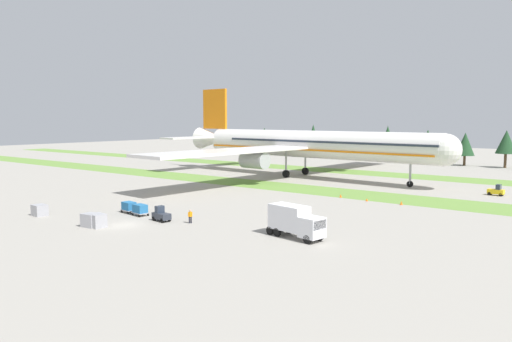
{
  "coord_description": "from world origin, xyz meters",
  "views": [
    {
      "loc": [
        49.11,
        -37.24,
        13.09
      ],
      "look_at": [
        -2.76,
        30.57,
        4.0
      ],
      "focal_mm": 34.04,
      "sensor_mm": 36.0,
      "label": 1
    }
  ],
  "objects_px": {
    "taxiway_marker_0": "(341,196)",
    "taxiway_marker_2": "(367,200)",
    "airliner": "(303,144)",
    "uld_container_2": "(91,220)",
    "cargo_dolly_lead": "(140,209)",
    "ground_crew_marshaller": "(190,216)",
    "cargo_dolly_second": "(129,206)",
    "pushback_tractor": "(496,191)",
    "uld_container_0": "(40,210)",
    "uld_container_1": "(97,221)",
    "taxiway_marker_1": "(401,203)",
    "baggage_tug": "(161,215)",
    "catering_truck": "(295,220)"
  },
  "relations": [
    {
      "from": "taxiway_marker_0",
      "to": "taxiway_marker_2",
      "type": "xyz_separation_m",
      "value": [
        5.13,
        -0.86,
        -0.04
      ]
    },
    {
      "from": "airliner",
      "to": "uld_container_2",
      "type": "relative_size",
      "value": 43.09
    },
    {
      "from": "cargo_dolly_lead",
      "to": "uld_container_2",
      "type": "xyz_separation_m",
      "value": [
        0.63,
        -8.11,
        -0.1
      ]
    },
    {
      "from": "taxiway_marker_0",
      "to": "ground_crew_marshaller",
      "type": "bearing_deg",
      "value": -100.54
    },
    {
      "from": "airliner",
      "to": "cargo_dolly_second",
      "type": "xyz_separation_m",
      "value": [
        3.53,
        -51.76,
        -6.62
      ]
    },
    {
      "from": "pushback_tractor",
      "to": "cargo_dolly_lead",
      "type": "bearing_deg",
      "value": 149.02
    },
    {
      "from": "uld_container_0",
      "to": "taxiway_marker_0",
      "type": "bearing_deg",
      "value": 57.01
    },
    {
      "from": "uld_container_0",
      "to": "uld_container_1",
      "type": "xyz_separation_m",
      "value": [
        12.44,
        0.53,
        0.07
      ]
    },
    {
      "from": "uld_container_0",
      "to": "taxiway_marker_2",
      "type": "bearing_deg",
      "value": 51.41
    },
    {
      "from": "taxiway_marker_0",
      "to": "taxiway_marker_1",
      "type": "xyz_separation_m",
      "value": [
        10.79,
        -0.77,
        0.02
      ]
    },
    {
      "from": "airliner",
      "to": "uld_container_0",
      "type": "relative_size",
      "value": 43.09
    },
    {
      "from": "airliner",
      "to": "baggage_tug",
      "type": "height_order",
      "value": "airliner"
    },
    {
      "from": "airliner",
      "to": "taxiway_marker_0",
      "type": "relative_size",
      "value": 153.06
    },
    {
      "from": "airliner",
      "to": "ground_crew_marshaller",
      "type": "height_order",
      "value": "airliner"
    },
    {
      "from": "cargo_dolly_lead",
      "to": "taxiway_marker_0",
      "type": "distance_m",
      "value": 33.93
    },
    {
      "from": "baggage_tug",
      "to": "taxiway_marker_0",
      "type": "distance_m",
      "value": 32.75
    },
    {
      "from": "cargo_dolly_lead",
      "to": "uld_container_0",
      "type": "relative_size",
      "value": 1.19
    },
    {
      "from": "ground_crew_marshaller",
      "to": "taxiway_marker_2",
      "type": "distance_m",
      "value": 31.01
    },
    {
      "from": "taxiway_marker_2",
      "to": "uld_container_0",
      "type": "bearing_deg",
      "value": -128.59
    },
    {
      "from": "cargo_dolly_second",
      "to": "uld_container_2",
      "type": "relative_size",
      "value": 1.19
    },
    {
      "from": "uld_container_2",
      "to": "taxiway_marker_2",
      "type": "distance_m",
      "value": 42.42
    },
    {
      "from": "catering_truck",
      "to": "taxiway_marker_1",
      "type": "relative_size",
      "value": 12.14
    },
    {
      "from": "cargo_dolly_lead",
      "to": "taxiway_marker_1",
      "type": "xyz_separation_m",
      "value": [
        25.23,
        29.94,
        -0.62
      ]
    },
    {
      "from": "ground_crew_marshaller",
      "to": "uld_container_0",
      "type": "distance_m",
      "value": 21.76
    },
    {
      "from": "uld_container_0",
      "to": "uld_container_2",
      "type": "xyz_separation_m",
      "value": [
        11.53,
        0.23,
        0.06
      ]
    },
    {
      "from": "airliner",
      "to": "uld_container_2",
      "type": "bearing_deg",
      "value": 11.17
    },
    {
      "from": "baggage_tug",
      "to": "cargo_dolly_lead",
      "type": "height_order",
      "value": "baggage_tug"
    },
    {
      "from": "cargo_dolly_second",
      "to": "pushback_tractor",
      "type": "xyz_separation_m",
      "value": [
        37.73,
        48.5,
        -0.1
      ]
    },
    {
      "from": "airliner",
      "to": "taxiway_marker_0",
      "type": "xyz_separation_m",
      "value": [
        20.84,
        -21.43,
        -7.26
      ]
    },
    {
      "from": "taxiway_marker_0",
      "to": "uld_container_0",
      "type": "bearing_deg",
      "value": -122.99
    },
    {
      "from": "uld_container_0",
      "to": "uld_container_2",
      "type": "distance_m",
      "value": 11.53
    },
    {
      "from": "pushback_tractor",
      "to": "uld_container_1",
      "type": "distance_m",
      "value": 65.76
    },
    {
      "from": "cargo_dolly_second",
      "to": "uld_container_2",
      "type": "xyz_separation_m",
      "value": [
        3.5,
        -8.49,
        -0.1
      ]
    },
    {
      "from": "ground_crew_marshaller",
      "to": "cargo_dolly_lead",
      "type": "bearing_deg",
      "value": -51.47
    },
    {
      "from": "cargo_dolly_lead",
      "to": "catering_truck",
      "type": "bearing_deg",
      "value": 103.22
    },
    {
      "from": "cargo_dolly_second",
      "to": "uld_container_0",
      "type": "distance_m",
      "value": 11.85
    },
    {
      "from": "baggage_tug",
      "to": "cargo_dolly_second",
      "type": "bearing_deg",
      "value": -90.0
    },
    {
      "from": "airliner",
      "to": "taxiway_marker_0",
      "type": "bearing_deg",
      "value": 48.71
    },
    {
      "from": "pushback_tractor",
      "to": "uld_container_1",
      "type": "height_order",
      "value": "pushback_tractor"
    },
    {
      "from": "cargo_dolly_second",
      "to": "uld_container_1",
      "type": "relative_size",
      "value": 1.19
    },
    {
      "from": "catering_truck",
      "to": "ground_crew_marshaller",
      "type": "distance_m",
      "value": 14.83
    },
    {
      "from": "uld_container_1",
      "to": "taxiway_marker_0",
      "type": "relative_size",
      "value": 3.55
    },
    {
      "from": "catering_truck",
      "to": "pushback_tractor",
      "type": "relative_size",
      "value": 2.69
    },
    {
      "from": "baggage_tug",
      "to": "taxiway_marker_0",
      "type": "xyz_separation_m",
      "value": [
        9.46,
        31.35,
        -0.53
      ]
    },
    {
      "from": "cargo_dolly_second",
      "to": "taxiway_marker_2",
      "type": "height_order",
      "value": "cargo_dolly_second"
    },
    {
      "from": "cargo_dolly_second",
      "to": "pushback_tractor",
      "type": "height_order",
      "value": "pushback_tractor"
    },
    {
      "from": "taxiway_marker_1",
      "to": "uld_container_2",
      "type": "bearing_deg",
      "value": -122.88
    },
    {
      "from": "pushback_tractor",
      "to": "uld_container_2",
      "type": "distance_m",
      "value": 66.48
    },
    {
      "from": "uld_container_2",
      "to": "uld_container_0",
      "type": "bearing_deg",
      "value": -178.87
    },
    {
      "from": "cargo_dolly_lead",
      "to": "taxiway_marker_1",
      "type": "relative_size",
      "value": 3.98
    }
  ]
}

